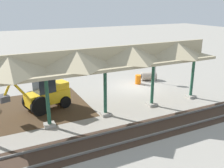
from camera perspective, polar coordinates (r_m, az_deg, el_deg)
ground_plane at (r=24.08m, az=5.20°, el=-0.62°), size 120.00×120.00×0.00m
dirt_work_zone at (r=19.94m, az=-20.72°, el=-5.80°), size 10.32×7.00×0.01m
platform_canopy at (r=16.75m, az=-1.63°, el=5.99°), size 17.18×3.20×4.90m
rail_tracks at (r=18.36m, az=18.01°, el=-7.49°), size 60.00×2.58×0.15m
stop_sign at (r=25.16m, az=9.97°, el=4.29°), size 0.76×0.10×2.51m
backhoe at (r=19.18m, az=-14.96°, el=-2.07°), size 5.14×2.46×2.82m
concrete_pipe at (r=26.21m, az=8.38°, el=1.79°), size 1.74×1.34×0.86m
traffic_barrel at (r=24.86m, az=5.98°, el=1.04°), size 0.56×0.56×0.90m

